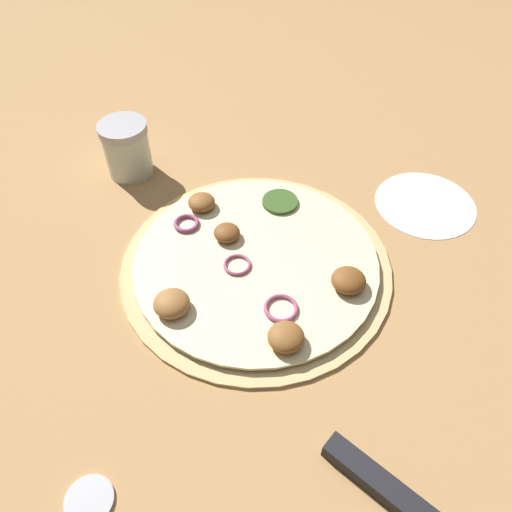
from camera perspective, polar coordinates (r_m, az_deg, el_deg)
name	(u,v)px	position (r m, az deg, el deg)	size (l,w,h in m)	color
ground_plane	(256,266)	(0.60, 0.00, -1.17)	(3.00, 3.00, 0.00)	tan
pizza	(255,264)	(0.59, -0.08, -0.87)	(0.32, 0.32, 0.03)	#D6B77A
spice_jar	(127,149)	(0.73, -14.54, 11.80)	(0.07, 0.07, 0.08)	silver
loose_cap	(89,500)	(0.49, -18.58, -24.89)	(0.04, 0.04, 0.01)	#B2B2B7
flour_patch	(425,204)	(0.71, 18.78, 5.66)	(0.13, 0.13, 0.00)	white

